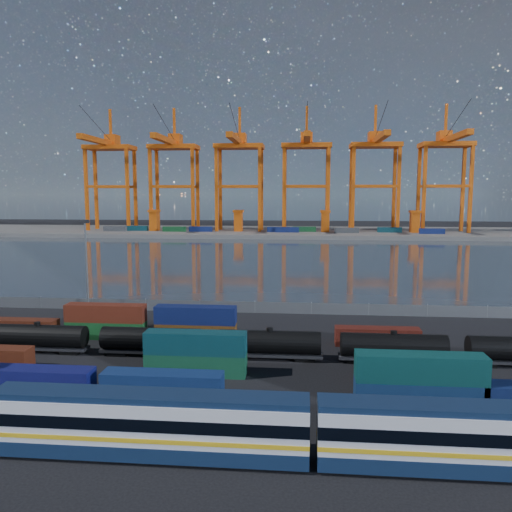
{
  "coord_description": "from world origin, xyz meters",
  "views": [
    {
      "loc": [
        8.23,
        -58.8,
        20.97
      ],
      "look_at": [
        0.0,
        30.0,
        10.0
      ],
      "focal_mm": 35.0,
      "sensor_mm": 36.0,
      "label": 1
    }
  ],
  "objects": [
    {
      "name": "passenger_train",
      "position": [
        22.27,
        -21.92,
        2.71
      ],
      "size": [
        77.43,
        3.14,
        5.39
      ],
      "color": "silver",
      "rests_on": "ground"
    },
    {
      "name": "container_row_mid",
      "position": [
        6.88,
        -3.3,
        1.57
      ],
      "size": [
        140.52,
        2.41,
        5.14
      ],
      "color": "#45464A",
      "rests_on": "ground"
    },
    {
      "name": "container_row_north",
      "position": [
        -1.54,
        10.25,
        1.83
      ],
      "size": [
        140.84,
        2.38,
        5.07
      ],
      "color": "#111455",
      "rests_on": "ground"
    },
    {
      "name": "yard_light_mast",
      "position": [
        -30.0,
        26.0,
        9.3
      ],
      "size": [
        1.6,
        0.4,
        16.6
      ],
      "color": "slate",
      "rests_on": "ground"
    },
    {
      "name": "distant_mountains",
      "position": [
        63.02,
        1600.0,
        220.29
      ],
      "size": [
        2470.0,
        1100.0,
        520.0
      ],
      "color": "#1E2630",
      "rests_on": "ground"
    },
    {
      "name": "gantry_cranes",
      "position": [
        -7.5,
        203.24,
        40.74
      ],
      "size": [
        200.57,
        49.08,
        66.47
      ],
      "color": "#DD570F",
      "rests_on": "ground"
    },
    {
      "name": "quay_containers",
      "position": [
        -11.0,
        195.46,
        3.3
      ],
      "size": [
        172.58,
        10.99,
        2.6
      ],
      "color": "navy",
      "rests_on": "far_quay"
    },
    {
      "name": "container_row_south",
      "position": [
        -14.25,
        -10.25,
        2.15
      ],
      "size": [
        140.98,
        2.57,
        5.47
      ],
      "color": "#3B3D40",
      "rests_on": "ground"
    },
    {
      "name": "straddle_carriers",
      "position": [
        -2.5,
        200.0,
        7.82
      ],
      "size": [
        140.0,
        7.0,
        11.1
      ],
      "color": "#DD570F",
      "rests_on": "far_quay"
    },
    {
      "name": "far_quay",
      "position": [
        0.0,
        210.0,
        1.0
      ],
      "size": [
        700.0,
        70.0,
        2.0
      ],
      "primitive_type": "cube",
      "color": "#514F4C",
      "rests_on": "ground"
    },
    {
      "name": "waterfront_fence",
      "position": [
        -0.0,
        28.0,
        1.0
      ],
      "size": [
        160.12,
        0.12,
        2.2
      ],
      "color": "#595B5E",
      "rests_on": "ground"
    },
    {
      "name": "ground",
      "position": [
        0.0,
        0.0,
        0.0
      ],
      "size": [
        700.0,
        700.0,
        0.0
      ],
      "primitive_type": "plane",
      "color": "black",
      "rests_on": "ground"
    },
    {
      "name": "harbor_water",
      "position": [
        0.0,
        105.0,
        0.01
      ],
      "size": [
        700.0,
        700.0,
        0.0
      ],
      "primitive_type": "plane",
      "color": "#29323C",
      "rests_on": "ground"
    },
    {
      "name": "tanker_string",
      "position": [
        -19.0,
        2.94,
        2.08
      ],
      "size": [
        122.0,
        2.9,
        4.15
      ],
      "color": "black",
      "rests_on": "ground"
    }
  ]
}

